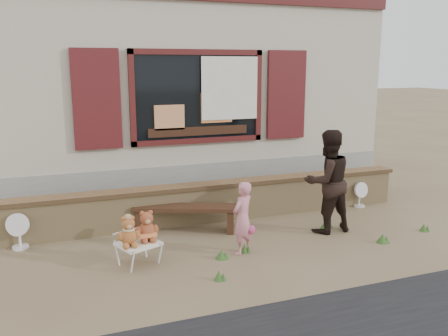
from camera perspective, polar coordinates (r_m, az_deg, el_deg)
name	(u,v)px	position (r m, az deg, el deg)	size (l,w,h in m)	color
ground	(238,239)	(7.36, 1.65, -8.56)	(80.00, 80.00, 0.00)	brown
shopfront	(165,93)	(11.19, -7.08, 8.99)	(8.04, 5.13, 4.00)	gray
brick_wall	(216,201)	(8.14, -0.99, -3.98)	(7.10, 0.36, 0.67)	tan
bench	(185,213)	(7.63, -4.71, -5.38)	(1.67, 0.96, 0.43)	#311C11
folding_chair	(138,245)	(6.49, -10.26, -9.05)	(0.63, 0.60, 0.31)	white
teddy_bear_left	(128,230)	(6.34, -11.42, -7.36)	(0.30, 0.26, 0.41)	brown
teddy_bear_right	(147,225)	(6.47, -9.28, -6.79)	(0.31, 0.27, 0.42)	brown
child	(243,218)	(6.68, 2.25, -6.03)	(0.38, 0.25, 1.04)	pink
adult	(327,181)	(7.65, 12.33, -1.59)	(0.80, 0.62, 1.65)	black
fan_left	(19,231)	(7.53, -23.43, -6.94)	(0.35, 0.23, 0.54)	white
fan_right	(360,194)	(9.29, 16.01, -3.05)	(0.30, 0.20, 0.48)	silver
grass_tufts	(314,242)	(7.19, 10.72, -8.78)	(3.83, 1.34, 0.14)	#325622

